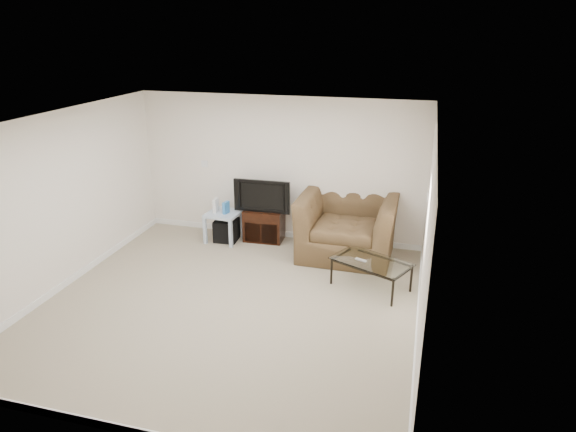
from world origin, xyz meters
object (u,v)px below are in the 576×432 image
(television, at_px, (263,195))
(coffee_table, at_px, (371,274))
(tv_stand, at_px, (264,224))
(recliner, at_px, (348,215))
(side_table, at_px, (224,226))
(subwoofer, at_px, (227,230))

(television, distance_m, coffee_table, 2.48)
(tv_stand, relative_size, recliner, 0.43)
(television, relative_size, side_table, 1.68)
(tv_stand, bearing_deg, subwoofer, -163.81)
(coffee_table, bearing_deg, recliner, 115.79)
(television, distance_m, side_table, 0.91)
(subwoofer, height_order, recliner, recliner)
(side_table, bearing_deg, television, 16.76)
(television, bearing_deg, subwoofer, -165.39)
(side_table, relative_size, coffee_table, 0.51)
(recliner, bearing_deg, subwoofer, -179.83)
(side_table, bearing_deg, coffee_table, -21.85)
(tv_stand, xyz_separation_m, subwoofer, (-0.64, -0.21, -0.09))
(recliner, distance_m, coffee_table, 1.29)
(tv_stand, distance_m, coffee_table, 2.42)
(tv_stand, xyz_separation_m, television, (0.00, -0.03, 0.56))
(side_table, bearing_deg, subwoofer, 29.30)
(side_table, distance_m, coffee_table, 2.91)
(tv_stand, xyz_separation_m, recliner, (1.50, -0.23, 0.40))
(subwoofer, bearing_deg, recliner, -0.52)
(subwoofer, bearing_deg, television, 16.02)
(tv_stand, bearing_deg, coffee_table, -35.06)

